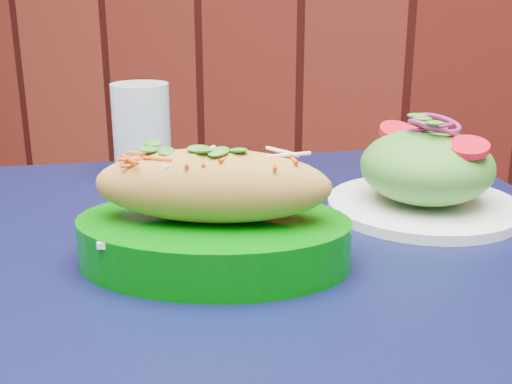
# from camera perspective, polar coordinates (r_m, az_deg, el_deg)

# --- Properties ---
(cafe_table) EXTENTS (1.06, 1.06, 0.75)m
(cafe_table) POSITION_cam_1_polar(r_m,az_deg,el_deg) (0.69, -1.11, -12.38)
(cafe_table) COLOR black
(cafe_table) RESTS_ON ground
(banh_mi_basket) EXTENTS (0.29, 0.21, 0.12)m
(banh_mi_basket) POSITION_cam_1_polar(r_m,az_deg,el_deg) (0.61, -3.83, -2.30)
(banh_mi_basket) COLOR #006705
(banh_mi_basket) RESTS_ON cafe_table
(salad_plate) EXTENTS (0.23, 0.23, 0.11)m
(salad_plate) POSITION_cam_1_polar(r_m,az_deg,el_deg) (0.79, 14.88, 1.56)
(salad_plate) COLOR white
(salad_plate) RESTS_ON cafe_table
(water_glass) EXTENTS (0.08, 0.08, 0.13)m
(water_glass) POSITION_cam_1_polar(r_m,az_deg,el_deg) (0.92, -10.13, 5.44)
(water_glass) COLOR silver
(water_glass) RESTS_ON cafe_table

